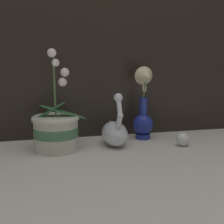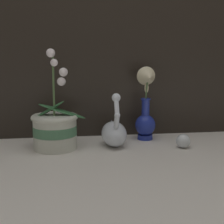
# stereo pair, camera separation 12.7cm
# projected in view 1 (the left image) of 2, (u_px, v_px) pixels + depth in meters

# --- Properties ---
(ground_plane) EXTENTS (2.80, 2.80, 0.00)m
(ground_plane) POSITION_uv_depth(u_px,v_px,m) (122.00, 154.00, 1.16)
(ground_plane) COLOR beige
(window_backdrop) EXTENTS (2.80, 0.03, 1.20)m
(window_backdrop) POSITION_uv_depth(u_px,v_px,m) (104.00, 0.00, 1.35)
(window_backdrop) COLOR black
(window_backdrop) RESTS_ON ground_plane
(orchid_potted_plant) EXTENTS (0.23, 0.18, 0.39)m
(orchid_potted_plant) POSITION_uv_depth(u_px,v_px,m) (56.00, 129.00, 1.20)
(orchid_potted_plant) COLOR beige
(orchid_potted_plant) RESTS_ON ground_plane
(swan_figurine) EXTENTS (0.10, 0.20, 0.22)m
(swan_figurine) POSITION_uv_depth(u_px,v_px,m) (114.00, 132.00, 1.26)
(swan_figurine) COLOR silver
(swan_figurine) RESTS_ON ground_plane
(blue_vase) EXTENTS (0.09, 0.12, 0.32)m
(blue_vase) POSITION_uv_depth(u_px,v_px,m) (144.00, 108.00, 1.35)
(blue_vase) COLOR navy
(blue_vase) RESTS_ON ground_plane
(glass_sphere) EXTENTS (0.06, 0.06, 0.06)m
(glass_sphere) POSITION_uv_depth(u_px,v_px,m) (183.00, 139.00, 1.26)
(glass_sphere) COLOR silver
(glass_sphere) RESTS_ON ground_plane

